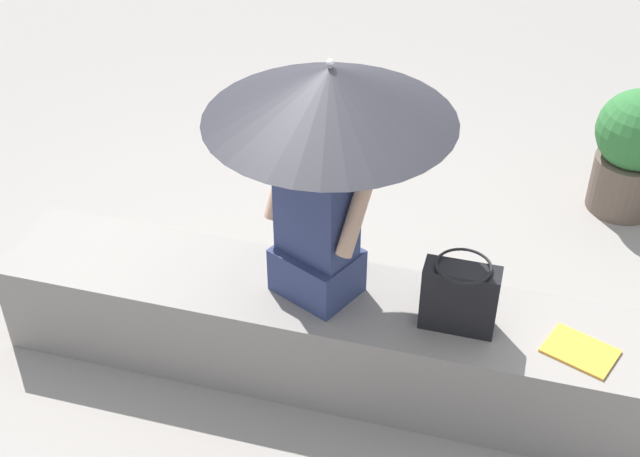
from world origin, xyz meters
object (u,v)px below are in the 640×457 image
(person_seated, at_px, (317,219))
(parasol, at_px, (330,94))
(planter_far, at_px, (633,149))
(handbag_black, at_px, (460,296))
(magazine, at_px, (580,351))

(person_seated, bearing_deg, parasol, 146.13)
(person_seated, relative_size, planter_far, 1.18)
(parasol, bearing_deg, handbag_black, 177.44)
(magazine, height_order, planter_far, planter_far)
(magazine, bearing_deg, planter_far, -76.28)
(person_seated, xyz_separation_m, planter_far, (-1.39, -1.75, -0.46))
(parasol, distance_m, planter_far, 2.48)
(parasol, distance_m, magazine, 1.48)
(parasol, xyz_separation_m, planter_far, (-1.33, -1.79, -1.08))
(handbag_black, height_order, planter_far, handbag_black)
(magazine, bearing_deg, parasol, 18.86)
(handbag_black, relative_size, planter_far, 0.44)
(person_seated, bearing_deg, magazine, 175.56)
(person_seated, distance_m, planter_far, 2.28)
(handbag_black, distance_m, magazine, 0.54)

